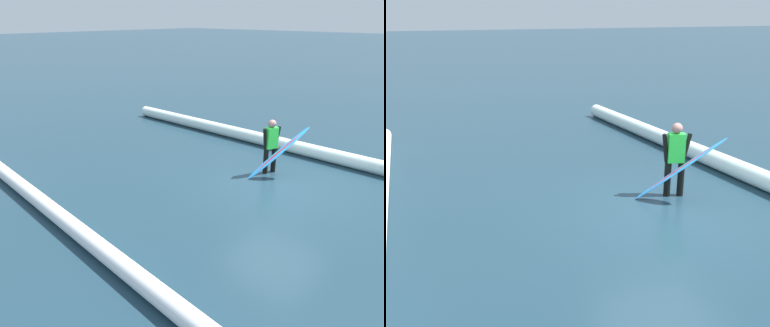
{
  "view_description": "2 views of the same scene",
  "coord_description": "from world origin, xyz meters",
  "views": [
    {
      "loc": [
        -4.93,
        8.42,
        4.23
      ],
      "look_at": [
        1.03,
        2.23,
        0.99
      ],
      "focal_mm": 36.75,
      "sensor_mm": 36.0,
      "label": 1
    },
    {
      "loc": [
        -6.95,
        4.81,
        3.66
      ],
      "look_at": [
        0.54,
        1.59,
        1.05
      ],
      "focal_mm": 44.4,
      "sensor_mm": 36.0,
      "label": 2
    }
  ],
  "objects": [
    {
      "name": "wave_crest_foreground",
      "position": [
        0.4,
        -2.68,
        0.21
      ],
      "size": [
        16.39,
        0.6,
        0.43
      ],
      "primitive_type": "cylinder",
      "rotation": [
        0.0,
        1.57,
        0.01
      ],
      "color": "white",
      "rests_on": "ground_plane"
    },
    {
      "name": "ground_plane",
      "position": [
        0.0,
        0.0,
        0.0
      ],
      "size": [
        196.23,
        196.23,
        0.0
      ],
      "primitive_type": "plane",
      "color": "#1D3847"
    },
    {
      "name": "surfer",
      "position": [
        0.76,
        -0.68,
        0.87
      ],
      "size": [
        0.3,
        0.61,
        1.55
      ],
      "rotation": [
        0.0,
        0.0,
        1.23
      ],
      "color": "black",
      "rests_on": "ground_plane"
    },
    {
      "name": "surfboard",
      "position": [
        0.42,
        -0.56,
        0.69
      ],
      "size": [
        1.18,
        1.61,
        1.41
      ],
      "color": "#268CE5",
      "rests_on": "ground_plane"
    }
  ]
}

